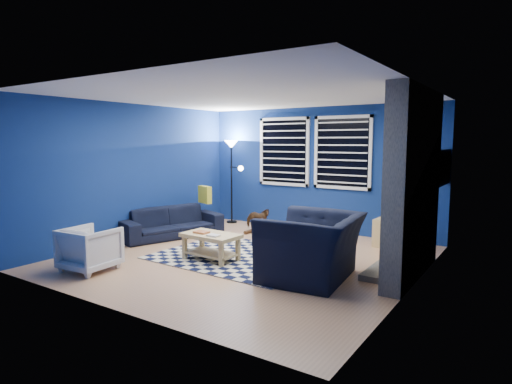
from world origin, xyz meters
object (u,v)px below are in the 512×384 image
Objects in this scene: tv at (442,167)px; sofa at (171,222)px; cabinet at (392,233)px; armchair_big at (312,247)px; rocking_horse at (258,218)px; floor_lamp at (232,155)px; coffee_table at (211,241)px; armchair_bent at (90,249)px.

tv is 0.52× the size of sofa.
cabinet is (-0.73, -0.07, -1.15)m from tv.
armchair_big is (3.35, -0.78, 0.15)m from sofa.
sofa is at bearing -160.75° from tv.
rocking_horse is 0.28× the size of floor_lamp.
sofa is 1.05× the size of floor_lamp.
armchair_big is 2.22× the size of cabinet.
rocking_horse is (1.16, 1.25, 0.00)m from sofa.
coffee_table is at bearing 178.72° from rocking_horse.
armchair_bent is at bearing -145.98° from sofa.
armchair_big is at bearing 2.58° from coffee_table.
cabinet is at bearing 163.31° from armchair_big.
cabinet is 3.87m from floor_lamp.
sofa is 1.46× the size of armchair_big.
armchair_bent reaches higher than rocking_horse.
sofa is at bearing 153.10° from coffee_table.
sofa is 4.05m from cabinet.
tv is at bearing -99.60° from rocking_horse.
armchair_big is 4.27m from floor_lamp.
armchair_bent is at bearing -129.64° from coffee_table.
rocking_horse is (-2.19, 2.02, -0.14)m from armchair_big.
coffee_table is 0.49× the size of floor_lamp.
cabinet is (0.41, 2.27, -0.18)m from armchair_big.
armchair_big is (-1.15, -2.35, -0.97)m from tv.
rocking_horse is 0.57× the size of coffee_table.
rocking_horse is at bearing -27.93° from floor_lamp.
cabinet is (2.08, 2.35, -0.05)m from coffee_table.
sofa reaches higher than coffee_table.
floor_lamp is at bearing 176.95° from tv.
armchair_big is 0.72× the size of floor_lamp.
armchair_big reaches higher than cabinet.
tv is at bearing -51.56° from sofa.
sofa is at bearing 122.01° from rocking_horse.
armchair_big reaches higher than rocking_horse.
coffee_table is (0.52, -2.10, 0.02)m from rocking_horse.
coffee_table is 3.31m from floor_lamp.
armchair_bent is at bearing -136.27° from tv.
sofa is 1.88m from coffee_table.
armchair_bent is 1.35× the size of rocking_horse.
armchair_bent reaches higher than cabinet.
armchair_big reaches higher than sofa.
coffee_table is at bearing -93.81° from armchair_big.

